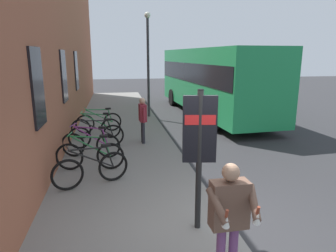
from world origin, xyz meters
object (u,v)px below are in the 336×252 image
(bicycle_leaning_wall, at_px, (90,155))
(bicycle_end_of_row, at_px, (99,122))
(bicycle_by_door, at_px, (92,169))
(bicycle_under_window, at_px, (91,144))
(city_bus, at_px, (211,78))
(tourist_with_hotdogs, at_px, (230,212))
(bicycle_nearest_sign, at_px, (97,136))
(pedestrian_crossing_street, at_px, (143,116))
(transit_info_sign, at_px, (199,138))
(street_lamp, at_px, (148,56))
(bicycle_mid_rack, at_px, (96,128))

(bicycle_leaning_wall, relative_size, bicycle_end_of_row, 1.01)
(bicycle_by_door, distance_m, bicycle_under_window, 2.03)
(city_bus, height_order, tourist_with_hotdogs, city_bus)
(bicycle_nearest_sign, distance_m, pedestrian_crossing_street, 1.63)
(bicycle_nearest_sign, xyz_separation_m, pedestrian_crossing_street, (0.25, -1.52, 0.55))
(city_bus, bearing_deg, transit_info_sign, 160.74)
(bicycle_end_of_row, distance_m, tourist_with_hotdogs, 8.75)
(bicycle_leaning_wall, distance_m, tourist_with_hotdogs, 4.95)
(pedestrian_crossing_street, bearing_deg, bicycle_leaning_wall, 144.51)
(bicycle_nearest_sign, height_order, pedestrian_crossing_street, pedestrian_crossing_street)
(bicycle_leaning_wall, distance_m, bicycle_end_of_row, 4.03)
(bicycle_by_door, relative_size, bicycle_under_window, 0.98)
(bicycle_under_window, distance_m, bicycle_nearest_sign, 0.97)
(bicycle_by_door, height_order, pedestrian_crossing_street, pedestrian_crossing_street)
(street_lamp, bearing_deg, bicycle_under_window, 157.52)
(bicycle_nearest_sign, relative_size, pedestrian_crossing_street, 1.14)
(street_lamp, bearing_deg, tourist_with_hotdogs, 178.36)
(street_lamp, bearing_deg, bicycle_end_of_row, 140.52)
(bicycle_end_of_row, xyz_separation_m, transit_info_sign, (-7.17, -1.93, 1.21))
(bicycle_under_window, xyz_separation_m, street_lamp, (5.76, -2.38, 2.50))
(street_lamp, bearing_deg, pedestrian_crossing_street, 170.78)
(city_bus, distance_m, street_lamp, 3.51)
(pedestrian_crossing_street, bearing_deg, street_lamp, -9.22)
(bicycle_end_of_row, bearing_deg, bicycle_nearest_sign, -179.85)
(bicycle_by_door, relative_size, transit_info_sign, 0.70)
(bicycle_under_window, xyz_separation_m, bicycle_mid_rack, (2.09, -0.05, 0.00))
(bicycle_under_window, height_order, transit_info_sign, transit_info_sign)
(bicycle_leaning_wall, relative_size, street_lamp, 0.36)
(bicycle_under_window, relative_size, tourist_with_hotdogs, 1.04)
(city_bus, relative_size, street_lamp, 2.20)
(bicycle_leaning_wall, height_order, bicycle_end_of_row, same)
(city_bus, height_order, pedestrian_crossing_street, city_bus)
(bicycle_leaning_wall, bearing_deg, pedestrian_crossing_street, -35.49)
(city_bus, distance_m, pedestrian_crossing_street, 6.51)
(bicycle_mid_rack, bearing_deg, bicycle_under_window, 178.54)
(bicycle_nearest_sign, distance_m, city_bus, 7.79)
(bicycle_leaning_wall, xyz_separation_m, bicycle_mid_rack, (3.11, -0.00, 0.00))
(pedestrian_crossing_street, xyz_separation_m, tourist_with_hotdogs, (-6.71, -0.42, 0.08))
(bicycle_leaning_wall, relative_size, transit_info_sign, 0.73)
(bicycle_by_door, relative_size, pedestrian_crossing_street, 1.09)
(bicycle_under_window, relative_size, bicycle_mid_rack, 0.97)
(bicycle_nearest_sign, distance_m, street_lamp, 5.86)
(bicycle_by_door, xyz_separation_m, street_lamp, (7.79, -2.24, 2.50))
(bicycle_end_of_row, bearing_deg, pedestrian_crossing_street, -139.79)
(bicycle_leaning_wall, bearing_deg, transit_info_sign, -147.47)
(bicycle_by_door, xyz_separation_m, bicycle_leaning_wall, (1.01, 0.09, 0.00))
(transit_info_sign, height_order, city_bus, city_bus)
(bicycle_under_window, xyz_separation_m, transit_info_sign, (-4.15, -2.05, 1.21))
(bicycle_by_door, height_order, tourist_with_hotdogs, tourist_with_hotdogs)
(bicycle_by_door, bearing_deg, transit_info_sign, -138.12)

